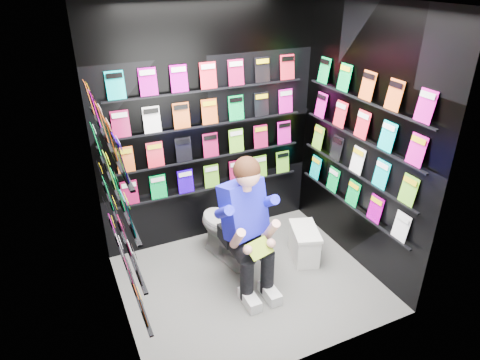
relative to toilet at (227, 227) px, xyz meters
name	(u,v)px	position (x,y,z in m)	size (l,w,h in m)	color
floor	(249,283)	(0.02, -0.50, -0.37)	(2.40, 2.40, 0.00)	#595957
ceiling	(253,2)	(0.02, -0.50, 2.23)	(2.40, 2.40, 0.00)	white
wall_back	(209,128)	(0.02, 0.50, 0.93)	(2.40, 0.04, 2.60)	black
wall_front	(316,222)	(0.02, -1.50, 0.93)	(2.40, 0.04, 2.60)	black
wall_left	(108,193)	(-1.18, -0.50, 0.93)	(0.04, 2.00, 2.60)	black
wall_right	(362,143)	(1.22, -0.50, 0.93)	(0.04, 2.00, 2.60)	black
comics_back	(210,129)	(0.02, 0.47, 0.94)	(2.10, 0.06, 1.37)	red
comics_left	(112,192)	(-1.15, -0.50, 0.94)	(0.06, 1.70, 1.37)	red
comics_right	(360,143)	(1.19, -0.50, 0.94)	(0.06, 1.70, 1.37)	red
toilet	(227,227)	(0.00, 0.00, 0.00)	(0.42, 0.75, 0.73)	silver
longbox	(304,245)	(0.73, -0.37, -0.20)	(0.24, 0.43, 0.33)	silver
longbox_lid	(305,231)	(0.73, -0.37, -0.03)	(0.26, 0.46, 0.03)	silver
reader	(243,209)	(0.00, -0.38, 0.43)	(0.56, 0.81, 1.50)	#0907C1
held_comic	(259,248)	(0.00, -0.73, 0.21)	(0.24, 0.01, 0.17)	#26971C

